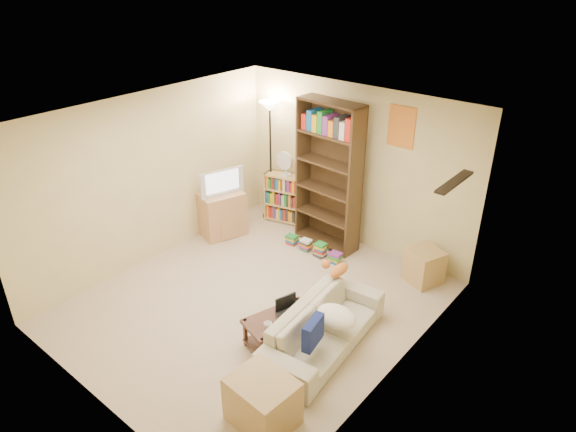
{
  "coord_description": "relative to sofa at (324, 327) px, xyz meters",
  "views": [
    {
      "loc": [
        3.86,
        -3.96,
        4.15
      ],
      "look_at": [
        0.02,
        0.65,
        1.05
      ],
      "focal_mm": 32.0,
      "sensor_mm": 36.0,
      "label": 1
    }
  ],
  "objects": [
    {
      "name": "mug",
      "position": [
        -0.4,
        -0.53,
        0.15
      ],
      "size": [
        0.11,
        0.11,
        0.09
      ],
      "primitive_type": "imported",
      "rotation": [
        0.0,
        0.0,
        0.07
      ],
      "color": "white",
      "rests_on": "coffee_table"
    },
    {
      "name": "laptop_screen",
      "position": [
        -0.47,
        -0.13,
        0.21
      ],
      "size": [
        0.09,
        0.27,
        0.19
      ],
      "primitive_type": "cube",
      "rotation": [
        0.0,
        0.0,
        -0.29
      ],
      "color": "white",
      "rests_on": "laptop"
    },
    {
      "name": "coffee_table",
      "position": [
        -0.41,
        -0.28,
        -0.04
      ],
      "size": [
        0.68,
        0.93,
        0.37
      ],
      "rotation": [
        0.0,
        0.0,
        -0.29
      ],
      "color": "#44251A",
      "rests_on": "ground"
    },
    {
      "name": "tv_stand",
      "position": [
        -2.88,
        1.14,
        0.1
      ],
      "size": [
        0.67,
        0.8,
        0.73
      ],
      "primitive_type": "cube",
      "rotation": [
        0.0,
        0.0,
        -0.31
      ],
      "color": "tan",
      "rests_on": "ground"
    },
    {
      "name": "book_stacks",
      "position": [
        -1.34,
        1.59,
        -0.17
      ],
      "size": [
        1.04,
        0.16,
        0.22
      ],
      "color": "red",
      "rests_on": "ground"
    },
    {
      "name": "side_table",
      "position": [
        0.29,
        1.98,
        -0.02
      ],
      "size": [
        0.56,
        0.56,
        0.49
      ],
      "primitive_type": "cube",
      "rotation": [
        0.0,
        0.0,
        -0.37
      ],
      "color": "tan",
      "rests_on": "ground"
    },
    {
      "name": "tall_bookshelf",
      "position": [
        -1.39,
        1.97,
        0.95
      ],
      "size": [
        1.05,
        0.41,
        2.3
      ],
      "rotation": [
        0.0,
        0.0,
        -0.06
      ],
      "color": "#412E19",
      "rests_on": "ground"
    },
    {
      "name": "cream_blanket",
      "position": [
        0.13,
        0.06,
        0.19
      ],
      "size": [
        0.49,
        0.35,
        0.21
      ],
      "primitive_type": "ellipsoid",
      "color": "white",
      "rests_on": "sofa"
    },
    {
      "name": "television",
      "position": [
        -2.88,
        1.14,
        0.68
      ],
      "size": [
        0.79,
        0.52,
        0.42
      ],
      "primitive_type": "imported",
      "rotation": [
        0.0,
        0.0,
        1.26
      ],
      "color": "black",
      "rests_on": "tv_stand"
    },
    {
      "name": "end_cabinet",
      "position": [
        0.19,
        -1.26,
        -0.01
      ],
      "size": [
        0.66,
        0.56,
        0.52
      ],
      "primitive_type": "cube",
      "rotation": [
        0.0,
        0.0,
        -0.07
      ],
      "color": "tan",
      "rests_on": "ground"
    },
    {
      "name": "sofa",
      "position": [
        0.0,
        0.0,
        0.0
      ],
      "size": [
        1.97,
        1.08,
        0.53
      ],
      "primitive_type": "imported",
      "rotation": [
        0.0,
        0.0,
        1.67
      ],
      "color": "#BBB49B",
      "rests_on": "ground"
    },
    {
      "name": "desk_fan",
      "position": [
        -2.35,
        2.1,
        0.82
      ],
      "size": [
        0.3,
        0.17,
        0.43
      ],
      "color": "silver",
      "rests_on": "short_bookshelf"
    },
    {
      "name": "floor_lamp",
      "position": [
        -2.67,
        2.11,
        1.37
      ],
      "size": [
        0.35,
        0.35,
        2.05
      ],
      "color": "black",
      "rests_on": "ground"
    },
    {
      "name": "laptop",
      "position": [
        -0.35,
        -0.17,
        0.12
      ],
      "size": [
        0.47,
        0.44,
        0.03
      ],
      "primitive_type": "imported",
      "rotation": [
        0.0,
        0.0,
        1.17
      ],
      "color": "black",
      "rests_on": "coffee_table"
    },
    {
      "name": "tv_remote",
      "position": [
        -0.25,
        -0.05,
        0.11
      ],
      "size": [
        0.05,
        0.15,
        0.02
      ],
      "primitive_type": "cube",
      "rotation": [
        0.0,
        0.0,
        0.01
      ],
      "color": "black",
      "rests_on": "coffee_table"
    },
    {
      "name": "room",
      "position": [
        -1.18,
        0.09,
        1.36
      ],
      "size": [
        4.5,
        4.54,
        2.52
      ],
      "color": "#C8AE96",
      "rests_on": "ground"
    },
    {
      "name": "navy_pillow",
      "position": [
        0.13,
        -0.38,
        0.24
      ],
      "size": [
        0.17,
        0.37,
        0.32
      ],
      "primitive_type": "cube",
      "rotation": [
        0.0,
        0.0,
        1.77
      ],
      "color": "navy",
      "rests_on": "sofa"
    },
    {
      "name": "short_bookshelf",
      "position": [
        -2.4,
        2.14,
        0.16
      ],
      "size": [
        0.71,
        0.43,
        0.85
      ],
      "rotation": [
        0.0,
        0.0,
        0.26
      ],
      "color": "tan",
      "rests_on": "ground"
    },
    {
      "name": "tabby_cat",
      "position": [
        -0.31,
        0.68,
        0.34
      ],
      "size": [
        0.42,
        0.18,
        0.14
      ],
      "color": "orange",
      "rests_on": "sofa"
    }
  ]
}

